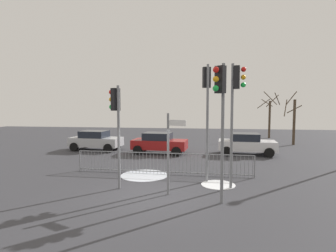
{
  "coord_description": "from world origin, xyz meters",
  "views": [
    {
      "loc": [
        2.04,
        -9.87,
        3.38
      ],
      "look_at": [
        0.22,
        3.34,
        2.37
      ],
      "focal_mm": 28.9,
      "sensor_mm": 36.0,
      "label": 1
    }
  ],
  "objects_px": {
    "car_white_mid": "(246,143)",
    "car_red_near": "(159,143)",
    "traffic_light_foreground_left": "(236,98)",
    "bare_tree_centre": "(294,120)",
    "traffic_light_rear_right": "(220,102)",
    "direction_sign_post": "(170,150)",
    "car_silver_trailing": "(96,140)",
    "traffic_light_foreground_right": "(116,113)",
    "bare_tree_left": "(270,115)",
    "traffic_light_mid_right": "(207,97)"
  },
  "relations": [
    {
      "from": "car_silver_trailing",
      "to": "car_red_near",
      "type": "distance_m",
      "value": 5.06
    },
    {
      "from": "traffic_light_mid_right",
      "to": "traffic_light_rear_right",
      "type": "height_order",
      "value": "traffic_light_mid_right"
    },
    {
      "from": "car_red_near",
      "to": "direction_sign_post",
      "type": "bearing_deg",
      "value": -73.11
    },
    {
      "from": "car_white_mid",
      "to": "car_silver_trailing",
      "type": "height_order",
      "value": "same"
    },
    {
      "from": "car_silver_trailing",
      "to": "car_red_near",
      "type": "xyz_separation_m",
      "value": [
        5.01,
        -0.71,
        0.0
      ]
    },
    {
      "from": "traffic_light_rear_right",
      "to": "traffic_light_foreground_right",
      "type": "bearing_deg",
      "value": 20.93
    },
    {
      "from": "direction_sign_post",
      "to": "bare_tree_left",
      "type": "xyz_separation_m",
      "value": [
        7.95,
        19.25,
        0.62
      ]
    },
    {
      "from": "traffic_light_foreground_right",
      "to": "direction_sign_post",
      "type": "relative_size",
      "value": 1.35
    },
    {
      "from": "bare_tree_centre",
      "to": "car_white_mid",
      "type": "bearing_deg",
      "value": -131.16
    },
    {
      "from": "car_silver_trailing",
      "to": "traffic_light_foreground_left",
      "type": "bearing_deg",
      "value": -36.96
    },
    {
      "from": "traffic_light_foreground_left",
      "to": "traffic_light_mid_right",
      "type": "distance_m",
      "value": 1.52
    },
    {
      "from": "car_red_near",
      "to": "bare_tree_centre",
      "type": "bearing_deg",
      "value": 32.83
    },
    {
      "from": "bare_tree_centre",
      "to": "car_silver_trailing",
      "type": "bearing_deg",
      "value": -162.32
    },
    {
      "from": "traffic_light_mid_right",
      "to": "direction_sign_post",
      "type": "bearing_deg",
      "value": -142.03
    },
    {
      "from": "direction_sign_post",
      "to": "car_red_near",
      "type": "height_order",
      "value": "direction_sign_post"
    },
    {
      "from": "traffic_light_rear_right",
      "to": "direction_sign_post",
      "type": "distance_m",
      "value": 2.64
    },
    {
      "from": "traffic_light_rear_right",
      "to": "bare_tree_left",
      "type": "bearing_deg",
      "value": -68.18
    },
    {
      "from": "bare_tree_centre",
      "to": "bare_tree_left",
      "type": "bearing_deg",
      "value": 100.61
    },
    {
      "from": "traffic_light_rear_right",
      "to": "traffic_light_foreground_right",
      "type": "height_order",
      "value": "traffic_light_rear_right"
    },
    {
      "from": "traffic_light_mid_right",
      "to": "car_red_near",
      "type": "relative_size",
      "value": 1.31
    },
    {
      "from": "traffic_light_mid_right",
      "to": "traffic_light_foreground_right",
      "type": "distance_m",
      "value": 4.0
    },
    {
      "from": "car_white_mid",
      "to": "car_red_near",
      "type": "distance_m",
      "value": 6.04
    },
    {
      "from": "traffic_light_rear_right",
      "to": "car_silver_trailing",
      "type": "height_order",
      "value": "traffic_light_rear_right"
    },
    {
      "from": "car_white_mid",
      "to": "car_silver_trailing",
      "type": "xyz_separation_m",
      "value": [
        -11.04,
        0.36,
        0.0
      ]
    },
    {
      "from": "traffic_light_mid_right",
      "to": "bare_tree_left",
      "type": "height_order",
      "value": "traffic_light_mid_right"
    },
    {
      "from": "car_white_mid",
      "to": "bare_tree_centre",
      "type": "distance_m",
      "value": 7.27
    },
    {
      "from": "traffic_light_foreground_left",
      "to": "car_white_mid",
      "type": "height_order",
      "value": "traffic_light_foreground_left"
    },
    {
      "from": "car_white_mid",
      "to": "car_red_near",
      "type": "height_order",
      "value": "same"
    },
    {
      "from": "car_silver_trailing",
      "to": "bare_tree_left",
      "type": "relative_size",
      "value": 0.81
    },
    {
      "from": "car_white_mid",
      "to": "direction_sign_post",
      "type": "bearing_deg",
      "value": -110.01
    },
    {
      "from": "traffic_light_foreground_left",
      "to": "bare_tree_left",
      "type": "distance_m",
      "value": 18.98
    },
    {
      "from": "traffic_light_foreground_right",
      "to": "direction_sign_post",
      "type": "height_order",
      "value": "traffic_light_foreground_right"
    },
    {
      "from": "traffic_light_foreground_left",
      "to": "car_silver_trailing",
      "type": "bearing_deg",
      "value": -121.12
    },
    {
      "from": "direction_sign_post",
      "to": "bare_tree_left",
      "type": "bearing_deg",
      "value": 89.94
    },
    {
      "from": "car_red_near",
      "to": "bare_tree_left",
      "type": "bearing_deg",
      "value": 51.59
    },
    {
      "from": "traffic_light_foreground_left",
      "to": "bare_tree_centre",
      "type": "xyz_separation_m",
      "value": [
        6.33,
        13.37,
        -1.54
      ]
    },
    {
      "from": "traffic_light_mid_right",
      "to": "traffic_light_rear_right",
      "type": "bearing_deg",
      "value": -100.38
    },
    {
      "from": "car_red_near",
      "to": "bare_tree_centre",
      "type": "xyz_separation_m",
      "value": [
        10.73,
        5.73,
        1.37
      ]
    },
    {
      "from": "traffic_light_foreground_left",
      "to": "car_silver_trailing",
      "type": "distance_m",
      "value": 12.91
    },
    {
      "from": "traffic_light_foreground_left",
      "to": "traffic_light_rear_right",
      "type": "distance_m",
      "value": 2.0
    },
    {
      "from": "traffic_light_rear_right",
      "to": "car_red_near",
      "type": "distance_m",
      "value": 10.56
    },
    {
      "from": "traffic_light_mid_right",
      "to": "car_white_mid",
      "type": "relative_size",
      "value": 1.32
    },
    {
      "from": "traffic_light_rear_right",
      "to": "car_white_mid",
      "type": "distance_m",
      "value": 10.49
    },
    {
      "from": "traffic_light_foreground_left",
      "to": "bare_tree_centre",
      "type": "relative_size",
      "value": 1.09
    },
    {
      "from": "traffic_light_mid_right",
      "to": "bare_tree_centre",
      "type": "xyz_separation_m",
      "value": [
        7.48,
        12.37,
        -1.62
      ]
    },
    {
      "from": "direction_sign_post",
      "to": "bare_tree_left",
      "type": "relative_size",
      "value": 0.64
    },
    {
      "from": "traffic_light_foreground_left",
      "to": "traffic_light_rear_right",
      "type": "relative_size",
      "value": 1.05
    },
    {
      "from": "car_white_mid",
      "to": "bare_tree_centre",
      "type": "relative_size",
      "value": 0.85
    },
    {
      "from": "car_silver_trailing",
      "to": "bare_tree_left",
      "type": "bearing_deg",
      "value": 38.02
    },
    {
      "from": "traffic_light_rear_right",
      "to": "bare_tree_left",
      "type": "height_order",
      "value": "bare_tree_left"
    }
  ]
}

